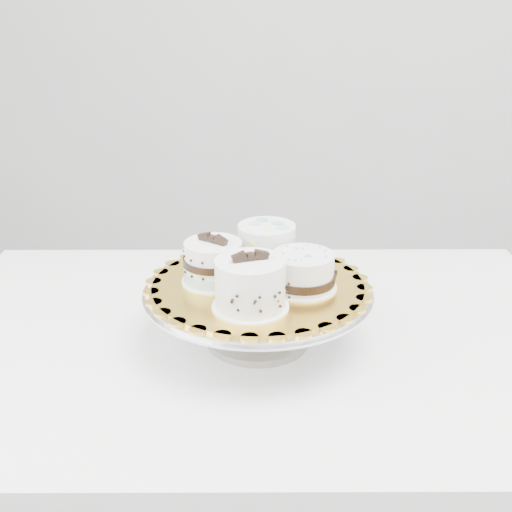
# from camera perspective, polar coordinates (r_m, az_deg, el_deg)

# --- Properties ---
(table) EXTENTS (1.23, 0.87, 0.75)m
(table) POSITION_cam_1_polar(r_m,az_deg,el_deg) (1.19, 0.05, -10.23)
(table) COLOR white
(table) RESTS_ON floor
(cake_stand) EXTENTS (0.38, 0.38, 0.10)m
(cake_stand) POSITION_cam_1_polar(r_m,az_deg,el_deg) (1.09, 0.17, -4.29)
(cake_stand) COLOR gray
(cake_stand) RESTS_ON table
(cake_board) EXTENTS (0.38, 0.38, 0.01)m
(cake_board) POSITION_cam_1_polar(r_m,az_deg,el_deg) (1.07, 0.17, -2.60)
(cake_board) COLOR gold
(cake_board) RESTS_ON cake_stand
(cake_swirl) EXTENTS (0.14, 0.14, 0.10)m
(cake_swirl) POSITION_cam_1_polar(r_m,az_deg,el_deg) (0.98, -0.51, -2.61)
(cake_swirl) COLOR white
(cake_swirl) RESTS_ON cake_board
(cake_banded) EXTENTS (0.13, 0.13, 0.09)m
(cake_banded) POSITION_cam_1_polar(r_m,az_deg,el_deg) (1.07, -3.81, -0.67)
(cake_banded) COLOR white
(cake_banded) RESTS_ON cake_board
(cake_dots) EXTENTS (0.13, 0.13, 0.08)m
(cake_dots) POSITION_cam_1_polar(r_m,az_deg,el_deg) (1.13, 0.95, 1.01)
(cake_dots) COLOR white
(cake_dots) RESTS_ON cake_board
(cake_ribbon) EXTENTS (0.12, 0.12, 0.06)m
(cake_ribbon) POSITION_cam_1_polar(r_m,az_deg,el_deg) (1.05, 4.21, -1.42)
(cake_ribbon) COLOR white
(cake_ribbon) RESTS_ON cake_board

